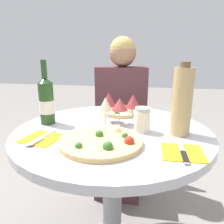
% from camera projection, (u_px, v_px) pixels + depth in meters
% --- Properties ---
extents(dining_table, '(0.93, 0.93, 0.74)m').
position_uv_depth(dining_table, '(112.00, 156.00, 1.09)').
color(dining_table, gray).
rests_on(dining_table, ground_plane).
extents(chair_behind_diner, '(0.38, 0.38, 0.86)m').
position_uv_depth(chair_behind_diner, '(123.00, 132.00, 1.87)').
color(chair_behind_diner, '#ADADB2').
rests_on(chair_behind_diner, ground_plane).
extents(seated_diner, '(0.40, 0.40, 1.21)m').
position_uv_depth(seated_diner, '(121.00, 124.00, 1.71)').
color(seated_diner, '#512D33').
rests_on(seated_diner, ground_plane).
extents(pizza_large, '(0.34, 0.34, 0.05)m').
position_uv_depth(pizza_large, '(102.00, 141.00, 0.87)').
color(pizza_large, '#DBB26B').
rests_on(pizza_large, dining_table).
extents(pizza_small_far, '(0.23, 0.23, 0.05)m').
position_uv_depth(pizza_small_far, '(121.00, 111.00, 1.31)').
color(pizza_small_far, '#E5C17F').
rests_on(pizza_small_far, dining_table).
extents(wine_bottle, '(0.07, 0.07, 0.32)m').
position_uv_depth(wine_bottle, '(47.00, 101.00, 1.10)').
color(wine_bottle, '#23471E').
rests_on(wine_bottle, dining_table).
extents(tall_carafe, '(0.09, 0.09, 0.32)m').
position_uv_depth(tall_carafe, '(182.00, 101.00, 0.94)').
color(tall_carafe, tan).
rests_on(tall_carafe, dining_table).
extents(sugar_shaker, '(0.07, 0.07, 0.11)m').
position_uv_depth(sugar_shaker, '(142.00, 120.00, 1.00)').
color(sugar_shaker, silver).
rests_on(sugar_shaker, dining_table).
extents(wine_glass_back_right, '(0.07, 0.07, 0.15)m').
position_uv_depth(wine_glass_back_right, '(133.00, 102.00, 1.11)').
color(wine_glass_back_right, silver).
rests_on(wine_glass_back_right, dining_table).
extents(wine_glass_center, '(0.08, 0.08, 0.14)m').
position_uv_depth(wine_glass_center, '(120.00, 105.00, 1.08)').
color(wine_glass_center, silver).
rests_on(wine_glass_center, dining_table).
extents(wine_glass_front_left, '(0.06, 0.06, 0.15)m').
position_uv_depth(wine_glass_front_left, '(105.00, 105.00, 1.05)').
color(wine_glass_front_left, silver).
rests_on(wine_glass_front_left, dining_table).
extents(wine_glass_back_left, '(0.07, 0.07, 0.16)m').
position_uv_depth(wine_glass_back_left, '(109.00, 100.00, 1.13)').
color(wine_glass_back_left, silver).
rests_on(wine_glass_back_left, dining_table).
extents(place_setting_left, '(0.18, 0.19, 0.01)m').
position_uv_depth(place_setting_left, '(42.00, 138.00, 0.93)').
color(place_setting_left, gold).
rests_on(place_setting_left, dining_table).
extents(place_setting_right, '(0.15, 0.19, 0.01)m').
position_uv_depth(place_setting_right, '(183.00, 152.00, 0.80)').
color(place_setting_right, gold).
rests_on(place_setting_right, dining_table).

